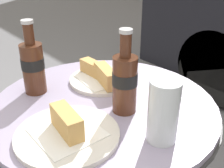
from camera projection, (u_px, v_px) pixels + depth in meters
The scene contains 6 objects.
bistro_table at pixel (104, 149), 0.91m from camera, with size 0.68×0.68×0.76m.
cola_bottle_left at pixel (125, 81), 0.75m from camera, with size 0.07×0.07×0.23m.
cola_bottle_right at pixel (33, 65), 0.85m from camera, with size 0.07×0.07×0.23m.
drinking_glass at pixel (162, 114), 0.64m from camera, with size 0.07×0.07×0.15m.
lunch_plate_near at pixel (102, 77), 0.94m from camera, with size 0.22×0.22×0.07m.
lunch_plate_far at pixel (67, 131), 0.68m from camera, with size 0.26×0.26×0.07m.
Camera 1 is at (0.57, -0.44, 1.19)m, focal length 45.00 mm.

